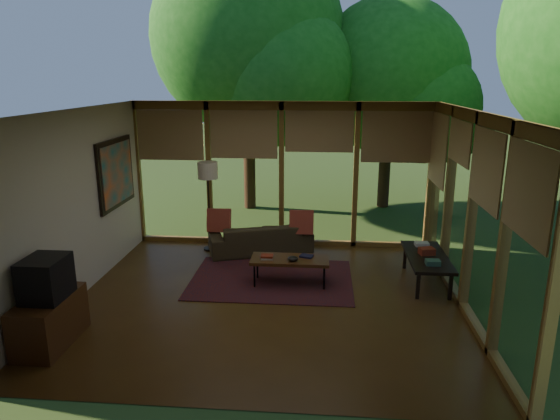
# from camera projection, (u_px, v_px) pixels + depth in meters

# --- Properties ---
(floor) EXTENTS (5.50, 5.50, 0.00)m
(floor) POSITION_uv_depth(u_px,v_px,m) (268.00, 299.00, 7.24)
(floor) COLOR #553716
(floor) RESTS_ON ground
(ceiling) EXTENTS (5.50, 5.50, 0.00)m
(ceiling) POSITION_uv_depth(u_px,v_px,m) (266.00, 110.00, 6.54)
(ceiling) COLOR silver
(ceiling) RESTS_ON ground
(wall_left) EXTENTS (0.04, 5.00, 2.70)m
(wall_left) POSITION_uv_depth(u_px,v_px,m) (76.00, 205.00, 7.12)
(wall_left) COLOR beige
(wall_left) RESTS_ON ground
(wall_front) EXTENTS (5.50, 0.04, 2.70)m
(wall_front) POSITION_uv_depth(u_px,v_px,m) (237.00, 281.00, 4.49)
(wall_front) COLOR beige
(wall_front) RESTS_ON ground
(window_wall_back) EXTENTS (5.50, 0.12, 2.70)m
(window_wall_back) POSITION_uv_depth(u_px,v_px,m) (282.00, 175.00, 9.30)
(window_wall_back) COLOR brown
(window_wall_back) RESTS_ON ground
(window_wall_right) EXTENTS (0.12, 5.00, 2.70)m
(window_wall_right) POSITION_uv_depth(u_px,v_px,m) (471.00, 214.00, 6.67)
(window_wall_right) COLOR brown
(window_wall_right) RESTS_ON ground
(tree_nw) EXTENTS (4.39, 4.39, 6.20)m
(tree_nw) POSITION_uv_depth(u_px,v_px,m) (248.00, 37.00, 11.35)
(tree_nw) COLOR #3D2716
(tree_nw) RESTS_ON ground
(tree_ne) EXTENTS (3.62, 3.62, 4.95)m
(tree_ne) POSITION_uv_depth(u_px,v_px,m) (389.00, 76.00, 11.67)
(tree_ne) COLOR #3D2716
(tree_ne) RESTS_ON ground
(rug) EXTENTS (2.54, 1.80, 0.01)m
(rug) POSITION_uv_depth(u_px,v_px,m) (272.00, 279.00, 7.94)
(rug) COLOR maroon
(rug) RESTS_ON floor
(sofa) EXTENTS (1.98, 1.26, 0.54)m
(sofa) POSITION_uv_depth(u_px,v_px,m) (260.00, 238.00, 9.13)
(sofa) COLOR #3A311D
(sofa) RESTS_ON floor
(pillow_left) EXTENTS (0.42, 0.23, 0.44)m
(pillow_left) POSITION_uv_depth(u_px,v_px,m) (219.00, 221.00, 9.06)
(pillow_left) COLOR maroon
(pillow_left) RESTS_ON sofa
(pillow_right) EXTENTS (0.43, 0.23, 0.45)m
(pillow_right) POSITION_uv_depth(u_px,v_px,m) (301.00, 223.00, 8.93)
(pillow_right) COLOR maroon
(pillow_right) RESTS_ON sofa
(ct_book_lower) EXTENTS (0.20, 0.15, 0.03)m
(ct_book_lower) POSITION_uv_depth(u_px,v_px,m) (267.00, 258.00, 7.64)
(ct_book_lower) COLOR beige
(ct_book_lower) RESTS_ON coffee_table
(ct_book_upper) EXTENTS (0.19, 0.14, 0.03)m
(ct_book_upper) POSITION_uv_depth(u_px,v_px,m) (267.00, 256.00, 7.63)
(ct_book_upper) COLOR maroon
(ct_book_upper) RESTS_ON coffee_table
(ct_book_side) EXTENTS (0.23, 0.19, 0.03)m
(ct_book_side) POSITION_uv_depth(u_px,v_px,m) (306.00, 256.00, 7.72)
(ct_book_side) COLOR black
(ct_book_side) RESTS_ON coffee_table
(ct_bowl) EXTENTS (0.16, 0.16, 0.07)m
(ct_bowl) POSITION_uv_depth(u_px,v_px,m) (293.00, 258.00, 7.56)
(ct_bowl) COLOR black
(ct_bowl) RESTS_ON coffee_table
(media_cabinet) EXTENTS (0.50, 1.00, 0.60)m
(media_cabinet) POSITION_uv_depth(u_px,v_px,m) (50.00, 321.00, 5.97)
(media_cabinet) COLOR #4F2D15
(media_cabinet) RESTS_ON floor
(television) EXTENTS (0.45, 0.55, 0.50)m
(television) POSITION_uv_depth(u_px,v_px,m) (46.00, 278.00, 5.83)
(television) COLOR black
(television) RESTS_ON media_cabinet
(console_book_a) EXTENTS (0.21, 0.15, 0.07)m
(console_book_a) POSITION_uv_depth(u_px,v_px,m) (433.00, 262.00, 7.31)
(console_book_a) COLOR #325747
(console_book_a) RESTS_ON side_console
(console_book_b) EXTENTS (0.26, 0.22, 0.10)m
(console_book_b) POSITION_uv_depth(u_px,v_px,m) (427.00, 251.00, 7.74)
(console_book_b) COLOR maroon
(console_book_b) RESTS_ON side_console
(console_book_c) EXTENTS (0.23, 0.17, 0.06)m
(console_book_c) POSITION_uv_depth(u_px,v_px,m) (422.00, 244.00, 8.13)
(console_book_c) COLOR beige
(console_book_c) RESTS_ON side_console
(floor_lamp) EXTENTS (0.36, 0.36, 1.65)m
(floor_lamp) POSITION_uv_depth(u_px,v_px,m) (208.00, 175.00, 8.96)
(floor_lamp) COLOR black
(floor_lamp) RESTS_ON floor
(coffee_table) EXTENTS (1.20, 0.50, 0.43)m
(coffee_table) POSITION_uv_depth(u_px,v_px,m) (290.00, 260.00, 7.67)
(coffee_table) COLOR #4F2D15
(coffee_table) RESTS_ON floor
(side_console) EXTENTS (0.60, 1.40, 0.46)m
(side_console) POSITION_uv_depth(u_px,v_px,m) (427.00, 258.00, 7.72)
(side_console) COLOR black
(side_console) RESTS_ON floor
(wall_painting) EXTENTS (0.06, 1.35, 1.15)m
(wall_painting) POSITION_uv_depth(u_px,v_px,m) (116.00, 173.00, 8.41)
(wall_painting) COLOR black
(wall_painting) RESTS_ON wall_left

